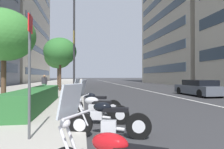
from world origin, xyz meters
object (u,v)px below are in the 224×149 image
Objects in this scene: street_tree_far_plaza at (4,35)px; motorcycle_by_sign_pole at (96,111)px; motorcycle_second_in_row at (93,104)px; street_tree_near_plaza_corner at (60,52)px; pedestrian_on_plaza at (44,84)px; parking_sign_by_curb at (30,64)px; street_tree_by_lamp_post at (58,57)px; street_lamp_with_banners at (77,34)px; motorcycle_mid_row at (107,121)px; car_mid_block_traffic at (199,88)px.

motorcycle_by_sign_pole is at bearing -128.51° from street_tree_far_plaza.
motorcycle_second_in_row is 12.68m from street_tree_near_plaza_corner.
street_tree_near_plaza_corner reaches higher than pedestrian_on_plaza.
street_tree_by_lamp_post reaches higher than parking_sign_by_curb.
motorcycle_second_in_row is 5.43m from street_tree_far_plaza.
motorcycle_by_sign_pole is 6.07m from street_tree_far_plaza.
street_tree_far_plaza reaches higher than pedestrian_on_plaza.
street_lamp_with_banners is 5.27m from pedestrian_on_plaza.
street_tree_near_plaza_corner is 0.98× the size of street_tree_by_lamp_post.
motorcycle_second_in_row is at bearing -167.64° from street_tree_near_plaza_corner.
street_lamp_with_banners reaches higher than street_tree_near_plaza_corner.
motorcycle_mid_row is at bearing -137.99° from street_tree_far_plaza.
motorcycle_mid_row is 2.83m from motorcycle_second_in_row.
street_tree_far_plaza is (3.25, 4.09, 3.09)m from motorcycle_by_sign_pole.
motorcycle_second_in_row is at bearing -74.60° from motorcycle_by_sign_pole.
car_mid_block_traffic is 14.33m from parking_sign_by_curb.
street_lamp_with_banners is at bearing -63.28° from motorcycle_second_in_row.
motorcycle_mid_row is 2.31m from parking_sign_by_curb.
car_mid_block_traffic is 17.40m from street_tree_by_lamp_post.
motorcycle_mid_row is at bearing 111.37° from motorcycle_by_sign_pole.
parking_sign_by_curb is 21.30m from street_tree_by_lamp_post.
parking_sign_by_curb is at bearing 176.56° from street_lamp_with_banners.
motorcycle_second_in_row is 0.74× the size of parking_sign_by_curb.
motorcycle_mid_row is 0.99× the size of motorcycle_by_sign_pole.
motorcycle_mid_row is at bearing 135.68° from car_mid_block_traffic.
motorcycle_by_sign_pole is 0.48× the size of car_mid_block_traffic.
motorcycle_mid_row is 1.35× the size of pedestrian_on_plaza.
street_tree_by_lamp_post reaches higher than pedestrian_on_plaza.
parking_sign_by_curb is 1.84× the size of pedestrian_on_plaza.
motorcycle_second_in_row is (2.83, 0.20, -0.00)m from motorcycle_mid_row.
street_tree_near_plaza_corner is 3.40× the size of pedestrian_on_plaza.
car_mid_block_traffic is 0.97× the size of street_tree_far_plaza.
street_lamp_with_banners reaches higher than car_mid_block_traffic.
pedestrian_on_plaza is (10.57, 3.64, 0.52)m from motorcycle_by_sign_pole.
street_tree_by_lamp_post is at bearing 5.27° from parking_sign_by_curb.
street_tree_far_plaza is at bearing -32.95° from motorcycle_mid_row.
motorcycle_by_sign_pole is 11.19m from pedestrian_on_plaza.
street_tree_far_plaza is (5.00, 2.46, 1.64)m from parking_sign_by_curb.
parking_sign_by_curb is 0.54× the size of street_tree_near_plaza_corner.
motorcycle_by_sign_pole is at bearing 112.58° from motorcycle_second_in_row.
motorcycle_by_sign_pole is at bearing -175.39° from street_lamp_with_banners.
motorcycle_mid_row is at bearing -127.61° from pedestrian_on_plaza.
street_lamp_with_banners is at bearing -70.98° from motorcycle_by_sign_pole.
street_lamp_with_banners reaches higher than motorcycle_mid_row.
motorcycle_mid_row is at bearing 115.74° from motorcycle_second_in_row.
parking_sign_by_curb reaches higher than pedestrian_on_plaza.
motorcycle_mid_row is 0.40× the size of street_tree_near_plaza_corner.
street_tree_by_lamp_post reaches higher than car_mid_block_traffic.
car_mid_block_traffic is at bearing -107.13° from street_lamp_with_banners.
street_tree_by_lamp_post is 9.34m from pedestrian_on_plaza.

